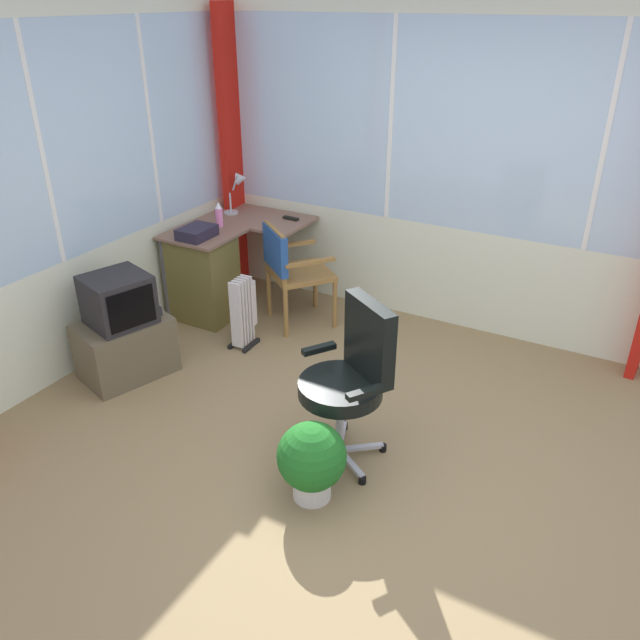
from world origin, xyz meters
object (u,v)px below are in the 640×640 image
tv_remote (291,218)px  spray_bottle (219,215)px  paper_tray (197,232)px  tv_on_stand (124,332)px  space_heater (244,311)px  potted_plant (312,459)px  desk_lamp (239,186)px  wooden_armchair (287,263)px  office_chair (352,371)px  desk (207,272)px

tv_remote → spray_bottle: size_ratio=0.69×
paper_tray → tv_remote: bearing=-29.1°
tv_remote → tv_on_stand: size_ratio=0.19×
space_heater → potted_plant: (-1.27, -1.35, -0.03)m
paper_tray → tv_on_stand: bearing=-176.8°
desk_lamp → wooden_armchair: size_ratio=0.42×
paper_tray → desk_lamp: bearing=6.9°
office_chair → space_heater: 1.62m
spray_bottle → tv_on_stand: (-1.29, -0.06, -0.52)m
desk_lamp → office_chair: desk_lamp is taller
desk_lamp → potted_plant: bearing=-137.5°
potted_plant → paper_tray: bearing=52.9°
paper_tray → spray_bottle: bearing=1.7°
tv_on_stand → tv_remote: bearing=-12.2°
desk_lamp → paper_tray: size_ratio=1.23×
paper_tray → potted_plant: 2.45m
tv_remote → space_heater: 1.07m
tv_remote → office_chair: size_ratio=0.15×
potted_plant → space_heater: bearing=46.8°
tv_remote → wooden_armchair: size_ratio=0.17×
paper_tray → space_heater: bearing=-107.1°
desk_lamp → tv_on_stand: 1.83m
paper_tray → tv_on_stand: size_ratio=0.38×
desk_lamp → space_heater: bearing=-144.6°
space_heater → potted_plant: 1.85m
desk → tv_on_stand: size_ratio=1.44×
space_heater → paper_tray: bearing=72.9°
desk_lamp → tv_remote: (0.04, -0.52, -0.23)m
spray_bottle → tv_on_stand: 1.39m
tv_remote → spray_bottle: bearing=139.5°
tv_remote → tv_on_stand: (-1.74, 0.38, -0.42)m
tv_remote → paper_tray: paper_tray is taller
wooden_armchair → office_chair: office_chair is taller
wooden_armchair → tv_on_stand: (-1.28, 0.62, -0.21)m
desk → potted_plant: 2.48m
desk → spray_bottle: size_ratio=5.31×
desk_lamp → tv_remote: size_ratio=2.47×
spray_bottle → space_heater: bearing=-130.9°
spray_bottle → wooden_armchair: spray_bottle is taller
tv_remote → spray_bottle: 0.64m
paper_tray → office_chair: bearing=-117.2°
wooden_armchair → space_heater: wooden_armchair is taller
desk → potted_plant: (-1.55, -1.93, -0.15)m
desk → office_chair: bearing=-119.4°
tv_on_stand → potted_plant: bearing=-104.2°
desk → office_chair: (-1.09, -1.94, 0.18)m
tv_remote → space_heater: bearing=-169.0°
desk → paper_tray: 0.41m
tv_remote → tv_on_stand: bearing=171.3°
desk_lamp → spray_bottle: 0.45m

